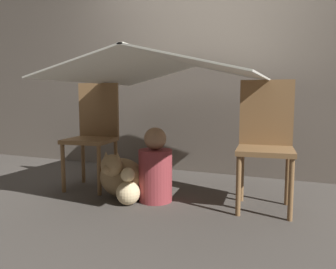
{
  "coord_description": "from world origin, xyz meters",
  "views": [
    {
      "loc": [
        1.03,
        -2.44,
        0.85
      ],
      "look_at": [
        0.0,
        0.05,
        0.54
      ],
      "focal_mm": 35.0,
      "sensor_mm": 36.0,
      "label": 1
    }
  ],
  "objects_px": {
    "person_front": "(155,170)",
    "dog": "(121,176)",
    "chair_left": "(94,131)",
    "chair_right": "(266,138)"
  },
  "relations": [
    {
      "from": "person_front",
      "to": "dog",
      "type": "relative_size",
      "value": 1.45
    },
    {
      "from": "person_front",
      "to": "dog",
      "type": "height_order",
      "value": "person_front"
    },
    {
      "from": "dog",
      "to": "person_front",
      "type": "bearing_deg",
      "value": 10.3
    },
    {
      "from": "chair_left",
      "to": "person_front",
      "type": "bearing_deg",
      "value": -22.18
    },
    {
      "from": "chair_right",
      "to": "person_front",
      "type": "height_order",
      "value": "chair_right"
    },
    {
      "from": "chair_left",
      "to": "chair_right",
      "type": "height_order",
      "value": "same"
    },
    {
      "from": "chair_left",
      "to": "dog",
      "type": "distance_m",
      "value": 0.6
    },
    {
      "from": "person_front",
      "to": "chair_left",
      "type": "bearing_deg",
      "value": 165.31
    },
    {
      "from": "dog",
      "to": "chair_left",
      "type": "bearing_deg",
      "value": 150.35
    },
    {
      "from": "chair_left",
      "to": "chair_right",
      "type": "distance_m",
      "value": 1.56
    }
  ]
}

